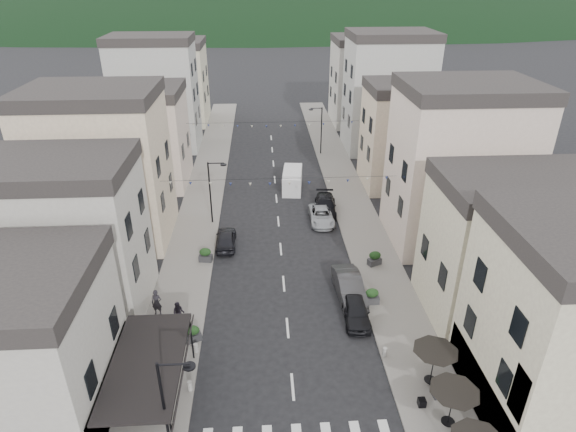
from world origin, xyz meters
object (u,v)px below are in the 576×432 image
at_px(parked_car_c, 321,215).
at_px(pedestrian_b, 179,313).
at_px(parked_car_b, 349,286).
at_px(parked_car_e, 226,239).
at_px(parked_car_a, 356,310).
at_px(parked_car_d, 325,205).
at_px(pedestrian_a, 157,303).
at_px(delivery_van, 292,179).

distance_m(parked_car_c, pedestrian_b, 17.80).
bearing_deg(parked_car_b, parked_car_e, 137.43).
distance_m(parked_car_a, parked_car_d, 16.00).
distance_m(parked_car_b, parked_car_d, 13.42).
xyz_separation_m(parked_car_e, pedestrian_b, (-2.49, -10.01, 0.24)).
relative_size(parked_car_c, pedestrian_b, 2.84).
bearing_deg(pedestrian_a, parked_car_b, 14.17).
height_order(parked_car_b, delivery_van, delivery_van).
height_order(parked_car_b, pedestrian_a, pedestrian_a).
height_order(parked_car_d, parked_car_e, parked_car_d).
distance_m(parked_car_c, delivery_van, 7.92).
distance_m(delivery_van, pedestrian_a, 23.04).
xyz_separation_m(parked_car_c, pedestrian_b, (-11.07, -13.93, 0.29)).
xyz_separation_m(parked_car_c, pedestrian_a, (-12.65, -12.92, 0.42)).
xyz_separation_m(parked_car_b, parked_car_d, (0.00, 13.42, -0.10)).
bearing_deg(parked_car_c, parked_car_a, -86.82).
bearing_deg(pedestrian_b, parked_car_c, 55.54).
bearing_deg(parked_car_a, parked_car_e, 133.97).
height_order(parked_car_e, pedestrian_b, pedestrian_b).
relative_size(parked_car_e, delivery_van, 0.82).
xyz_separation_m(delivery_van, pedestrian_a, (-10.46, -20.52, -0.07)).
bearing_deg(parked_car_d, parked_car_a, -84.97).
bearing_deg(parked_car_c, pedestrian_b, -127.82).
height_order(parked_car_a, pedestrian_b, pedestrian_b).
xyz_separation_m(parked_car_a, parked_car_e, (-9.20, 10.13, -0.00)).
height_order(delivery_van, pedestrian_b, delivery_van).
bearing_deg(pedestrian_a, parked_car_d, 56.17).
relative_size(parked_car_c, pedestrian_a, 2.45).
height_order(parked_car_e, pedestrian_a, pedestrian_a).
bearing_deg(parked_car_d, parked_car_b, -84.97).
bearing_deg(parked_car_c, parked_car_b, -86.26).
relative_size(parked_car_e, pedestrian_a, 2.17).
height_order(parked_car_a, parked_car_b, parked_car_b).
relative_size(parked_car_c, parked_car_e, 1.13).
distance_m(parked_car_a, pedestrian_b, 11.69).
height_order(parked_car_c, pedestrian_a, pedestrian_a).
height_order(parked_car_c, parked_car_d, parked_car_d).
bearing_deg(parked_car_e, pedestrian_a, 64.85).
height_order(parked_car_a, parked_car_e, parked_car_a).
xyz_separation_m(parked_car_b, parked_car_e, (-9.20, 7.55, -0.11)).
distance_m(parked_car_b, parked_car_e, 11.90).
xyz_separation_m(parked_car_a, delivery_van, (-2.81, 21.65, 0.44)).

